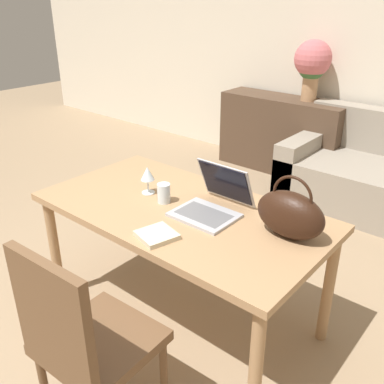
% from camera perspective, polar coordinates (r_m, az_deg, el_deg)
% --- Properties ---
extents(ground_plane, '(14.00, 14.00, 0.00)m').
position_cam_1_polar(ground_plane, '(2.50, -14.55, -21.56)').
color(ground_plane, '#997F60').
extents(wall_back, '(10.00, 0.06, 2.70)m').
position_cam_1_polar(wall_back, '(4.54, 21.64, 17.93)').
color(wall_back, beige).
rests_on(wall_back, ground_plane).
extents(dining_table, '(1.58, 0.84, 0.73)m').
position_cam_1_polar(dining_table, '(2.35, -1.45, -3.84)').
color(dining_table, '#A87F56').
rests_on(dining_table, ground_plane).
extents(chair, '(0.46, 0.46, 0.96)m').
position_cam_1_polar(chair, '(1.86, -14.30, -18.33)').
color(chair, brown).
rests_on(chair, ground_plane).
extents(sideboard, '(1.35, 0.40, 0.80)m').
position_cam_1_polar(sideboard, '(4.74, 11.82, 7.51)').
color(sideboard, '#4C3828').
rests_on(sideboard, ground_plane).
extents(laptop, '(0.32, 0.37, 0.25)m').
position_cam_1_polar(laptop, '(2.26, 3.03, -1.02)').
color(laptop, '#ADADB2').
rests_on(laptop, dining_table).
extents(drinking_glass, '(0.07, 0.07, 0.11)m').
position_cam_1_polar(drinking_glass, '(2.36, -3.78, -0.15)').
color(drinking_glass, silver).
rests_on(drinking_glass, dining_table).
extents(wine_glass, '(0.08, 0.08, 0.16)m').
position_cam_1_polar(wine_glass, '(2.45, -5.95, 2.31)').
color(wine_glass, silver).
rests_on(wine_glass, dining_table).
extents(handbag, '(0.34, 0.17, 0.31)m').
position_cam_1_polar(handbag, '(2.05, 12.97, -2.89)').
color(handbag, black).
rests_on(handbag, dining_table).
extents(flower_vase, '(0.36, 0.36, 0.59)m').
position_cam_1_polar(flower_vase, '(4.49, 15.76, 16.20)').
color(flower_vase, tan).
rests_on(flower_vase, sideboard).
extents(book, '(0.20, 0.20, 0.02)m').
position_cam_1_polar(book, '(2.05, -4.72, -5.75)').
color(book, beige).
rests_on(book, dining_table).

